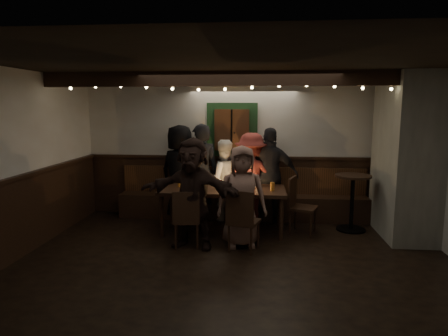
# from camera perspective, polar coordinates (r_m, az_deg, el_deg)

# --- Properties ---
(room) EXTENTS (6.02, 5.01, 2.62)m
(room) POSITION_cam_1_polar(r_m,az_deg,el_deg) (6.59, 11.53, -0.20)
(room) COLOR black
(room) RESTS_ON ground
(dining_table) EXTENTS (2.06, 0.88, 0.89)m
(dining_table) POSITION_cam_1_polar(r_m,az_deg,el_deg) (6.63, -0.18, -3.49)
(dining_table) COLOR black
(dining_table) RESTS_ON ground
(chair_near_left) EXTENTS (0.44, 0.44, 0.87)m
(chair_near_left) POSITION_cam_1_polar(r_m,az_deg,el_deg) (5.94, -5.39, -6.83)
(chair_near_left) COLOR black
(chair_near_left) RESTS_ON ground
(chair_near_right) EXTENTS (0.51, 0.51, 0.92)m
(chair_near_right) POSITION_cam_1_polar(r_m,az_deg,el_deg) (5.75, 2.57, -7.04)
(chair_near_right) COLOR black
(chair_near_right) RESTS_ON ground
(chair_end) EXTENTS (0.53, 0.53, 0.93)m
(chair_end) POSITION_cam_1_polar(r_m,az_deg,el_deg) (6.72, 10.52, -4.78)
(chair_end) COLOR black
(chair_end) RESTS_ON ground
(high_top) EXTENTS (0.60, 0.60, 0.95)m
(high_top) POSITION_cam_1_polar(r_m,az_deg,el_deg) (7.06, 17.86, -3.76)
(high_top) COLOR black
(high_top) RESTS_ON ground
(person_a) EXTENTS (1.00, 0.85, 1.75)m
(person_a) POSITION_cam_1_polar(r_m,az_deg,el_deg) (7.45, -6.28, -0.60)
(person_a) COLOR black
(person_a) RESTS_ON ground
(person_b) EXTENTS (0.72, 0.55, 1.78)m
(person_b) POSITION_cam_1_polar(r_m,az_deg,el_deg) (7.31, -3.29, -0.62)
(person_b) COLOR black
(person_b) RESTS_ON ground
(person_c) EXTENTS (0.86, 0.75, 1.49)m
(person_c) POSITION_cam_1_polar(r_m,az_deg,el_deg) (7.35, -0.15, -1.71)
(person_c) COLOR silver
(person_c) RESTS_ON ground
(person_d) EXTENTS (1.06, 0.62, 1.62)m
(person_d) POSITION_cam_1_polar(r_m,az_deg,el_deg) (7.23, 3.92, -1.38)
(person_d) COLOR maroon
(person_d) RESTS_ON ground
(person_e) EXTENTS (1.05, 0.55, 1.71)m
(person_e) POSITION_cam_1_polar(r_m,az_deg,el_deg) (7.22, 6.64, -1.05)
(person_e) COLOR black
(person_e) RESTS_ON ground
(person_f) EXTENTS (1.59, 0.79, 1.64)m
(person_f) POSITION_cam_1_polar(r_m,az_deg,el_deg) (5.90, -4.53, -3.58)
(person_f) COLOR black
(person_f) RESTS_ON ground
(person_g) EXTENTS (0.81, 0.60, 1.52)m
(person_g) POSITION_cam_1_polar(r_m,az_deg,el_deg) (5.95, 2.54, -4.07)
(person_g) COLOR #7D5B50
(person_g) RESTS_ON ground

